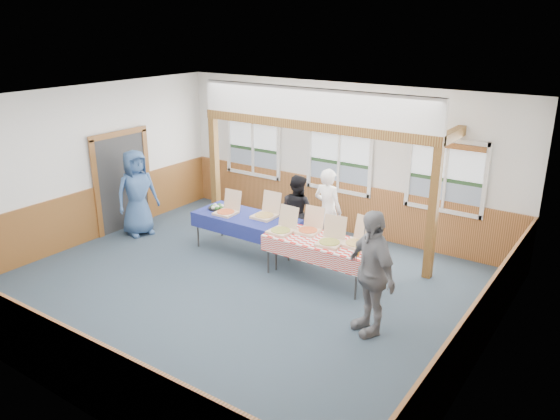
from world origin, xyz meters
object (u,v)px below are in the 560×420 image
at_px(table_left, 246,218).
at_px(table_right, 320,242).
at_px(man_blue, 137,193).
at_px(person_grey, 371,272).
at_px(woman_white, 328,210).
at_px(woman_black, 297,212).

bearing_deg(table_left, table_right, 1.52).
distance_m(man_blue, person_grey, 5.85).
relative_size(table_left, woman_white, 1.31).
xyz_separation_m(table_left, table_right, (1.82, -0.22, -0.00)).
bearing_deg(woman_white, man_blue, 27.20).
xyz_separation_m(table_left, woman_black, (0.70, 0.76, 0.06)).
distance_m(table_left, woman_white, 1.61).
height_order(woman_white, woman_black, woman_white).
bearing_deg(woman_black, person_grey, 149.92).
xyz_separation_m(table_left, woman_white, (1.29, 0.95, 0.15)).
height_order(woman_black, man_blue, man_blue).
bearing_deg(woman_white, woman_black, 23.79).
xyz_separation_m(table_right, person_grey, (1.48, -1.08, 0.25)).
bearing_deg(woman_black, woman_white, -153.51).
bearing_deg(table_right, woman_black, 120.03).
height_order(table_right, woman_white, woman_white).
distance_m(table_right, woman_white, 1.29).
relative_size(table_left, woman_black, 1.46).
distance_m(woman_black, person_grey, 3.32).
bearing_deg(man_blue, table_left, -60.84).
height_order(table_right, man_blue, man_blue).
bearing_deg(man_blue, table_right, -68.90).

